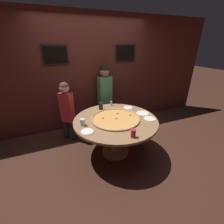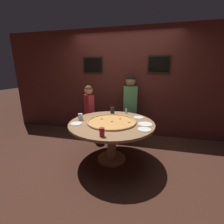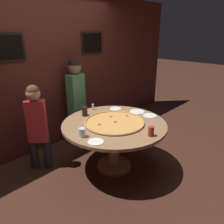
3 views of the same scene
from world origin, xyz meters
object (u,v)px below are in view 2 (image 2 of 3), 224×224
at_px(dining_table, 112,130).
at_px(drink_cup_front_edge, 102,132).
at_px(white_plate_left_side, 76,124).
at_px(condiment_shaker, 126,111).
at_px(white_plate_right_side, 144,129).
at_px(drink_cup_far_right, 81,117).
at_px(diner_far_left, 130,103).
at_px(giant_pizza, 111,121).
at_px(white_plate_far_back, 139,117).
at_px(drink_cup_beside_pizza, 112,111).
at_px(white_plate_near_front, 145,124).
at_px(diner_far_right, 89,109).

height_order(dining_table, drink_cup_front_edge, drink_cup_front_edge).
relative_size(white_plate_left_side, condiment_shaker, 1.98).
relative_size(drink_cup_front_edge, white_plate_right_side, 0.61).
height_order(drink_cup_far_right, diner_far_left, diner_far_left).
bearing_deg(white_plate_right_side, giant_pizza, 159.20).
bearing_deg(dining_table, condiment_shaker, 75.28).
bearing_deg(drink_cup_front_edge, white_plate_far_back, 66.34).
xyz_separation_m(drink_cup_far_right, diner_far_left, (0.78, 1.09, 0.07)).
relative_size(drink_cup_far_right, white_plate_far_back, 0.61).
bearing_deg(drink_cup_far_right, drink_cup_beside_pizza, 46.87).
relative_size(dining_table, white_plate_left_side, 7.73).
bearing_deg(drink_cup_front_edge, white_plate_near_front, 48.29).
relative_size(giant_pizza, white_plate_far_back, 4.63).
distance_m(giant_pizza, condiment_shaker, 0.65).
xyz_separation_m(giant_pizza, white_plate_far_back, (0.45, 0.38, -0.01)).
height_order(giant_pizza, condiment_shaker, condiment_shaker).
distance_m(drink_cup_front_edge, diner_far_right, 1.62).
relative_size(white_plate_near_front, diner_far_left, 0.16).
xyz_separation_m(dining_table, diner_far_right, (-0.75, 0.82, 0.13)).
xyz_separation_m(dining_table, white_plate_left_side, (-0.57, -0.22, 0.15)).
bearing_deg(dining_table, diner_far_left, 80.15).
bearing_deg(white_plate_far_back, giant_pizza, -139.70).
distance_m(drink_cup_front_edge, white_plate_left_side, 0.70).
relative_size(white_plate_left_side, diner_far_right, 0.15).
relative_size(dining_table, white_plate_right_side, 7.27).
height_order(giant_pizza, drink_cup_front_edge, drink_cup_front_edge).
bearing_deg(drink_cup_front_edge, white_plate_right_side, 34.86).
bearing_deg(drink_cup_beside_pizza, white_plate_left_side, -122.01).
relative_size(giant_pizza, diner_far_right, 0.67).
bearing_deg(white_plate_far_back, diner_far_left, 109.54).
xyz_separation_m(white_plate_near_front, condiment_shaker, (-0.41, 0.60, 0.05)).
distance_m(drink_cup_beside_pizza, condiment_shaker, 0.29).
xyz_separation_m(drink_cup_beside_pizza, white_plate_near_front, (0.68, -0.49, -0.07)).
relative_size(dining_table, diner_far_right, 1.15).
distance_m(dining_table, drink_cup_far_right, 0.62).
bearing_deg(white_plate_right_side, white_plate_far_back, 102.00).
height_order(dining_table, diner_far_right, diner_far_right).
xyz_separation_m(white_plate_far_back, condiment_shaker, (-0.28, 0.25, 0.05)).
relative_size(drink_cup_beside_pizza, white_plate_near_front, 0.60).
bearing_deg(white_plate_far_back, white_plate_near_front, -69.42).
relative_size(dining_table, diner_far_left, 0.98).
bearing_deg(drink_cup_front_edge, white_plate_left_side, 146.18).
relative_size(drink_cup_far_right, white_plate_near_front, 0.48).
bearing_deg(condiment_shaker, drink_cup_beside_pizza, -157.88).
xyz_separation_m(white_plate_near_front, diner_far_right, (-1.32, 0.80, -0.01)).
bearing_deg(diner_far_left, white_plate_right_side, 96.33).
relative_size(white_plate_near_front, condiment_shaker, 2.46).
distance_m(giant_pizza, white_plate_far_back, 0.59).
height_order(white_plate_far_back, diner_far_right, diner_far_right).
height_order(dining_table, white_plate_right_side, white_plate_right_side).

